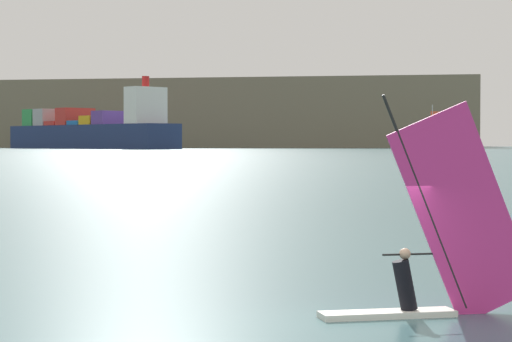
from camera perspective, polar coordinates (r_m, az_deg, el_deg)
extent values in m
plane|color=#386066|center=(18.92, 6.26, -8.54)|extent=(4000.00, 4000.00, 0.00)
cube|color=white|center=(19.80, 7.33, -7.91)|extent=(2.69, 1.35, 0.12)
cylinder|color=black|center=(19.83, 9.41, -1.76)|extent=(1.70, 0.57, 4.13)
cube|color=#D8338C|center=(20.15, 11.47, -2.33)|extent=(3.01, 0.97, 4.34)
cylinder|color=black|center=(19.92, 9.44, -4.58)|extent=(1.68, 0.55, 0.04)
cylinder|color=black|center=(19.84, 8.30, -6.32)|extent=(0.58, 0.45, 1.01)
sphere|color=tan|center=(19.76, 8.30, -4.59)|extent=(0.22, 0.22, 0.22)
cube|color=navy|center=(612.05, -9.24, 1.89)|extent=(121.79, 112.65, 13.91)
cube|color=silver|center=(568.57, -6.17, 3.65)|extent=(22.91, 23.71, 20.29)
cylinder|color=red|center=(569.20, -6.17, 4.98)|extent=(4.00, 4.00, 6.00)
cube|color=#59388C|center=(593.97, -8.03, 2.96)|extent=(22.73, 23.50, 7.80)
cube|color=gold|center=(604.24, -8.73, 2.81)|extent=(22.73, 23.50, 5.20)
cube|color=#1E66AD|center=(614.60, -9.40, 2.66)|extent=(22.73, 23.50, 2.60)
cube|color=red|center=(625.15, -10.05, 3.00)|extent=(22.73, 23.50, 10.40)
cube|color=red|center=(635.61, -10.67, 2.62)|extent=(22.73, 23.50, 2.60)
cube|color=#99999E|center=(646.31, -11.28, 2.94)|extent=(22.73, 23.50, 10.40)
cube|color=#2D8C47|center=(657.00, -11.87, 2.92)|extent=(22.73, 23.50, 10.40)
cube|color=#756B56|center=(968.96, -12.28, 2.75)|extent=(834.22, 514.81, 47.75)
cube|color=white|center=(197.47, 9.79, 0.73)|extent=(6.49, 5.68, 0.99)
cylinder|color=#B2B2B7|center=(197.46, 9.80, 2.27)|extent=(0.16, 0.16, 9.61)
cube|color=#E54C2D|center=(197.99, 9.97, 2.13)|extent=(1.99, 1.48, 8.07)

